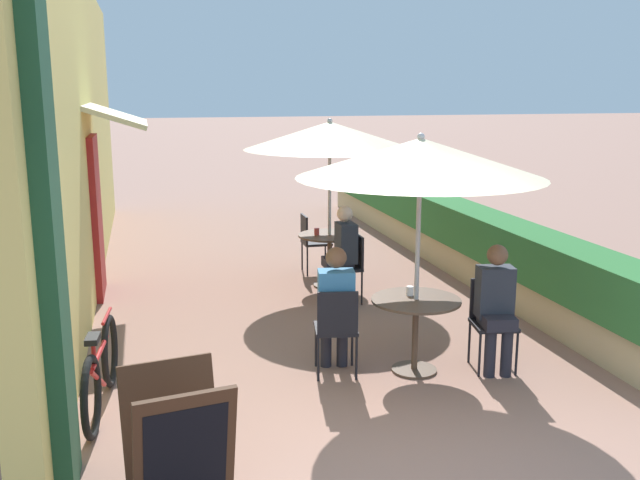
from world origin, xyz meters
TOP-DOWN VIEW (x-y plane):
  - cafe_facade_wall at (-2.54, 5.90)m, footprint 0.98×12.07m
  - planter_hedge at (2.75, 5.94)m, footprint 0.60×11.07m
  - patio_table_near at (0.70, 1.94)m, footprint 0.86×0.86m
  - patio_umbrella_near at (0.70, 1.94)m, footprint 2.30×2.30m
  - cafe_chair_near_left at (1.47, 1.89)m, footprint 0.46×0.46m
  - seated_patron_near_left at (1.45, 1.77)m, footprint 0.38×0.45m
  - cafe_chair_near_right at (-0.07, 2.00)m, footprint 0.46×0.46m
  - seated_patron_near_right at (-0.05, 2.11)m, footprint 0.38×0.45m
  - coffee_cup_near at (0.69, 2.08)m, footprint 0.07×0.07m
  - patio_table_mid at (0.66, 5.07)m, footprint 0.86×0.86m
  - patio_umbrella_mid at (0.66, 5.07)m, footprint 2.30×2.30m
  - cafe_chair_mid_left at (0.74, 4.30)m, footprint 0.40×0.40m
  - seated_patron_mid_left at (0.62, 4.30)m, footprint 0.40×0.34m
  - cafe_chair_mid_right at (0.59, 5.84)m, footprint 0.40×0.40m
  - coffee_cup_mid at (0.49, 5.09)m, footprint 0.07×0.07m
  - bicycle_leaning at (-2.20, 1.80)m, footprint 0.23×1.67m
  - menu_board at (-1.64, 0.09)m, footprint 0.73×0.73m

SIDE VIEW (x-z plane):
  - bicycle_leaning at x=-2.20m, z-range -0.03..0.73m
  - menu_board at x=-1.64m, z-range -0.01..0.95m
  - cafe_chair_near_left at x=1.47m, z-range 0.08..0.95m
  - cafe_chair_near_right at x=-0.07m, z-range 0.08..0.95m
  - cafe_chair_mid_left at x=0.74m, z-range 0.08..0.95m
  - cafe_chair_mid_right at x=0.59m, z-range 0.08..0.95m
  - planter_hedge at x=2.75m, z-range 0.03..1.04m
  - patio_table_near at x=0.70m, z-range 0.19..0.92m
  - patio_table_mid at x=0.66m, z-range 0.19..0.92m
  - seated_patron_near_left at x=1.45m, z-range 0.06..1.31m
  - seated_patron_near_right at x=-0.05m, z-range 0.06..1.31m
  - seated_patron_mid_left at x=0.62m, z-range 0.06..1.31m
  - coffee_cup_near at x=0.69m, z-range 0.73..0.82m
  - coffee_cup_mid at x=0.49m, z-range 0.73..0.82m
  - patio_umbrella_near at x=0.70m, z-range 0.92..3.22m
  - patio_umbrella_mid at x=0.66m, z-range 0.92..3.22m
  - cafe_facade_wall at x=-2.54m, z-range -0.01..4.19m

